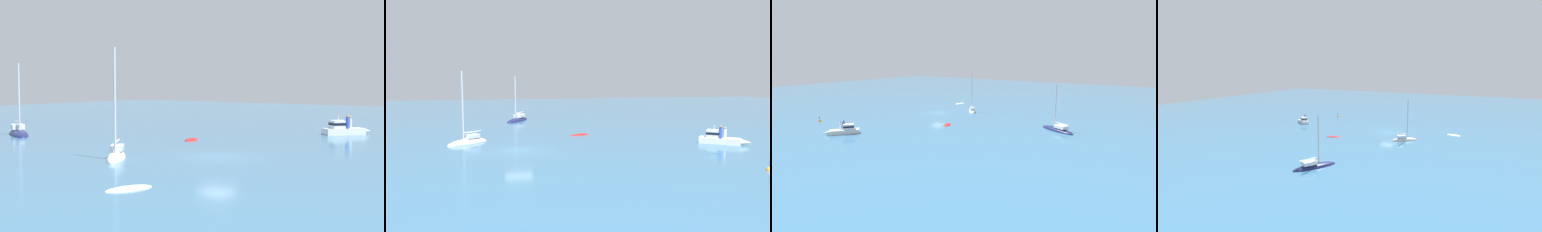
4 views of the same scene
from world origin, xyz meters
The scene contains 6 objects.
ground_plane centered at (0.00, 0.00, 0.00)m, with size 160.00×160.00×0.00m, color teal.
launch centered at (-0.59, -20.46, 0.55)m, with size 3.84×4.58×1.94m.
tender centered at (-3.18, 12.02, 0.00)m, with size 1.69×2.78×0.31m.
dinghy centered at (8.10, -7.55, 0.00)m, with size 2.10×2.82×0.30m.
sailboat centered at (4.82, 4.92, 0.18)m, with size 3.75×4.37×7.96m.
sloop centered at (24.16, -1.20, 0.13)m, with size 6.27×4.39×7.37m.
Camera 1 is at (-22.18, 31.73, 5.31)m, focal length 53.11 mm.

